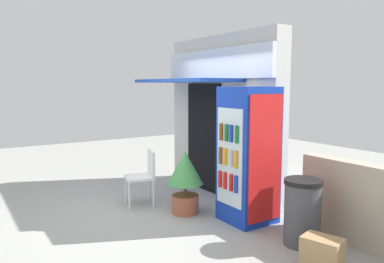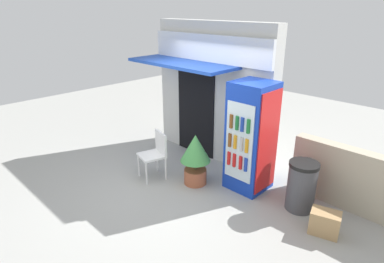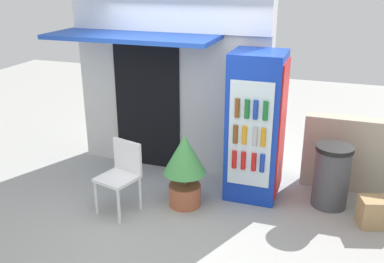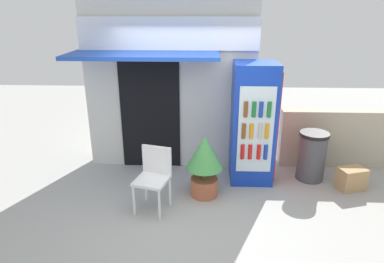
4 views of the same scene
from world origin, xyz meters
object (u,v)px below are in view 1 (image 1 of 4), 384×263
at_px(trash_bin, 303,212).
at_px(cardboard_box, 322,254).
at_px(plastic_chair, 144,173).
at_px(drink_cooler, 248,155).
at_px(potted_plant_near_shop, 185,177).

relative_size(trash_bin, cardboard_box, 2.03).
bearing_deg(plastic_chair, trash_bin, 20.89).
height_order(plastic_chair, trash_bin, plastic_chair).
bearing_deg(plastic_chair, drink_cooler, 32.12).
bearing_deg(potted_plant_near_shop, drink_cooler, 36.98).
bearing_deg(cardboard_box, trash_bin, 149.69).
bearing_deg(plastic_chair, potted_plant_near_shop, 26.14).
distance_m(plastic_chair, potted_plant_near_shop, 0.80).
height_order(potted_plant_near_shop, cardboard_box, potted_plant_near_shop).
height_order(drink_cooler, trash_bin, drink_cooler).
bearing_deg(cardboard_box, drink_cooler, 168.77).
height_order(drink_cooler, potted_plant_near_shop, drink_cooler).
relative_size(plastic_chair, potted_plant_near_shop, 0.93).
xyz_separation_m(potted_plant_near_shop, trash_bin, (1.80, 0.61, -0.16)).
xyz_separation_m(drink_cooler, cardboard_box, (1.58, -0.31, -0.81)).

